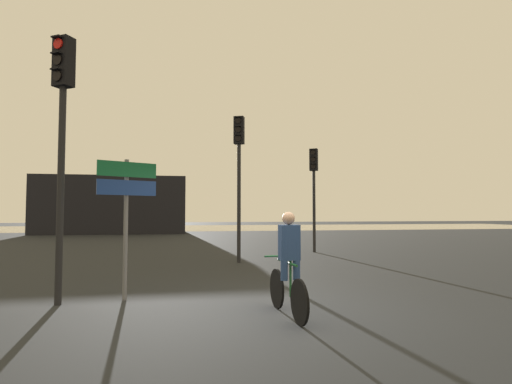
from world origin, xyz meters
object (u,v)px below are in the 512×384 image
Objects in this scene: distant_building at (113,205)px; cyclist at (288,264)px; direction_sign_post at (127,203)px; traffic_light_center at (239,161)px; traffic_light_far_right at (314,180)px; traffic_light_near_left at (62,118)px.

distant_building reaches higher than cyclist.
direction_sign_post is (4.43, -24.51, -0.37)m from distant_building.
distant_building is at bearing -48.82° from traffic_light_center.
cyclist is (-3.58, -9.56, -2.12)m from traffic_light_far_right.
cyclist is at bearing 109.78° from traffic_light_center.
traffic_light_near_left is 4.75m from cyclist.
distant_building is at bearing 100.13° from cyclist.
cyclist is at bearing 98.80° from traffic_light_far_right.
traffic_light_center is (7.21, -19.40, 1.11)m from distant_building.
traffic_light_center is at bearing -145.11° from direction_sign_post.
cyclist is at bearing -74.84° from distant_building.
direction_sign_post is (-2.78, -5.10, -1.49)m from traffic_light_center.
direction_sign_post is at bearing 81.02° from traffic_light_far_right.
distant_building is at bearing -27.96° from traffic_light_far_right.
distant_building is 24.91m from traffic_light_near_left.
cyclist is (3.77, -1.51, -2.47)m from traffic_light_near_left.
traffic_light_far_right reaches higher than cyclist.
traffic_light_far_right is (10.67, -16.61, 0.77)m from distant_building.
distant_building is 4.22× the size of direction_sign_post.
traffic_light_center reaches higher than distant_building.
direction_sign_post is (1.11, 0.16, -1.50)m from traffic_light_near_left.
distant_building is at bearing -51.35° from traffic_light_near_left.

